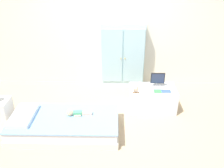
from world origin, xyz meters
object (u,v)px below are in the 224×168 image
(tv_stand, at_px, (152,98))
(book_blue, at_px, (166,91))
(doll, at_px, (75,113))
(bed, at_px, (65,125))
(wardrobe, at_px, (123,56))
(nightstand, at_px, (0,112))
(tv_monitor, at_px, (158,79))
(rocking_horse_toy, at_px, (136,90))
(book_green, at_px, (158,91))

(tv_stand, xyz_separation_m, book_blue, (0.20, -0.11, 0.21))
(doll, relative_size, tv_stand, 0.49)
(bed, bearing_deg, wardrobe, 59.88)
(doll, xyz_separation_m, wardrobe, (0.77, 1.51, 0.37))
(nightstand, xyz_separation_m, tv_monitor, (2.59, 0.57, 0.34))
(nightstand, height_order, tv_stand, nightstand)
(doll, relative_size, nightstand, 0.93)
(tv_monitor, bearing_deg, rocking_horse_toy, -147.27)
(nightstand, bearing_deg, rocking_horse_toy, 8.20)
(nightstand, distance_m, tv_monitor, 2.68)
(tv_monitor, bearing_deg, tv_stand, -132.99)
(rocking_horse_toy, bearing_deg, book_blue, 5.92)
(doll, bearing_deg, book_blue, 19.02)
(nightstand, height_order, book_green, nightstand)
(doll, distance_m, nightstand, 1.25)
(wardrobe, bearing_deg, tv_stand, -59.80)
(wardrobe, height_order, tv_monitor, wardrobe)
(book_blue, bearing_deg, tv_stand, 150.89)
(doll, relative_size, tv_monitor, 1.55)
(bed, height_order, book_blue, book_blue)
(tv_monitor, xyz_separation_m, book_green, (-0.02, -0.19, -0.14))
(doll, relative_size, book_green, 3.08)
(rocking_horse_toy, height_order, book_blue, rocking_horse_toy)
(tv_monitor, bearing_deg, bed, -152.76)
(tv_stand, bearing_deg, rocking_horse_toy, -151.94)
(bed, xyz_separation_m, book_green, (1.49, 0.58, 0.28))
(tv_stand, xyz_separation_m, tv_monitor, (0.08, 0.08, 0.35))
(rocking_horse_toy, xyz_separation_m, book_green, (0.37, 0.05, -0.05))
(rocking_horse_toy, xyz_separation_m, book_blue, (0.51, 0.05, -0.05))
(nightstand, distance_m, book_blue, 2.75)
(bed, relative_size, rocking_horse_toy, 13.01)
(wardrobe, height_order, rocking_horse_toy, wardrobe)
(wardrobe, bearing_deg, book_green, -60.01)
(tv_stand, distance_m, book_green, 0.25)
(bed, relative_size, book_green, 12.86)
(wardrobe, bearing_deg, rocking_horse_toy, -78.76)
(tv_monitor, relative_size, rocking_horse_toy, 2.01)
(bed, bearing_deg, rocking_horse_toy, 25.22)
(wardrobe, xyz_separation_m, tv_stand, (0.51, -0.88, -0.46))
(book_blue, bearing_deg, book_green, 180.00)
(nightstand, distance_m, book_green, 2.61)
(nightstand, relative_size, book_green, 3.32)
(wardrobe, relative_size, book_blue, 8.41)
(tv_monitor, xyz_separation_m, book_blue, (0.12, -0.19, -0.14))
(rocking_horse_toy, distance_m, book_green, 0.37)
(bed, distance_m, book_green, 1.62)
(tv_stand, height_order, book_blue, book_blue)
(doll, distance_m, tv_stand, 1.43)
(nightstand, height_order, tv_monitor, tv_monitor)
(nightstand, relative_size, tv_stand, 0.53)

